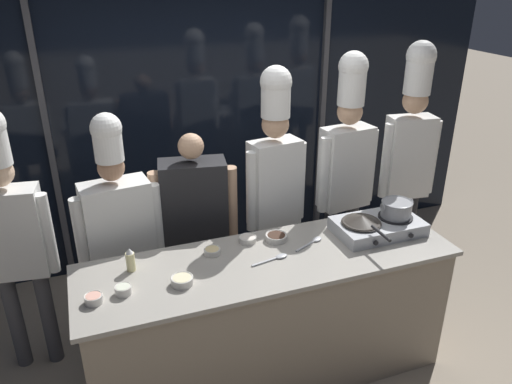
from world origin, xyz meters
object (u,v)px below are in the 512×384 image
at_px(chef_apprentice, 409,146).
at_px(prep_bowl_onion, 248,239).
at_px(chef_sous, 119,226).
at_px(chef_line, 275,175).
at_px(squeeze_bottle_oil, 130,260).
at_px(prep_bowl_ginger, 212,251).
at_px(portable_stove, 378,226).
at_px(serving_spoon_solid, 277,258).
at_px(prep_bowl_shrimp, 94,298).
at_px(prep_bowl_bean_sprouts, 123,289).
at_px(frying_pan, 362,220).
at_px(stock_pot, 396,208).
at_px(prep_bowl_noodles, 182,280).
at_px(prep_bowl_soy_glaze, 276,237).
at_px(person_guest, 195,217).
at_px(chef_pastry, 346,161).
at_px(serving_spoon_slotted, 314,241).
at_px(chef_head, 11,228).

bearing_deg(chef_apprentice, prep_bowl_onion, 24.03).
xyz_separation_m(chef_sous, chef_line, (1.14, 0.00, 0.20)).
xyz_separation_m(squeeze_bottle_oil, prep_bowl_ginger, (0.51, 0.01, -0.05)).
xyz_separation_m(portable_stove, serving_spoon_solid, (-0.78, -0.07, -0.04)).
bearing_deg(serving_spoon_solid, prep_bowl_shrimp, -176.51).
height_order(prep_bowl_bean_sprouts, chef_sous, chef_sous).
distance_m(serving_spoon_solid, chef_apprentice, 1.65).
height_order(frying_pan, prep_bowl_bean_sprouts, frying_pan).
bearing_deg(stock_pot, chef_apprentice, 49.62).
height_order(frying_pan, prep_bowl_noodles, frying_pan).
relative_size(prep_bowl_shrimp, chef_sous, 0.06).
xyz_separation_m(portable_stove, prep_bowl_noodles, (-1.40, -0.14, -0.02)).
xyz_separation_m(frying_pan, prep_bowl_noodles, (-1.26, -0.14, -0.10)).
distance_m(prep_bowl_ginger, serving_spoon_solid, 0.41).
distance_m(prep_bowl_soy_glaze, chef_line, 0.53).
xyz_separation_m(serving_spoon_solid, person_guest, (-0.34, 0.73, -0.00)).
height_order(portable_stove, chef_apprentice, chef_apprentice).
height_order(prep_bowl_onion, person_guest, person_guest).
height_order(prep_bowl_onion, chef_apprentice, chef_apprentice).
height_order(frying_pan, chef_apprentice, chef_apprentice).
xyz_separation_m(portable_stove, person_guest, (-1.12, 0.65, -0.04)).
relative_size(frying_pan, prep_bowl_soy_glaze, 3.15).
bearing_deg(person_guest, chef_apprentice, -170.65).
height_order(prep_bowl_shrimp, chef_pastry, chef_pastry).
xyz_separation_m(stock_pot, chef_line, (-0.66, 0.58, 0.11)).
bearing_deg(chef_line, person_guest, -15.27).
distance_m(prep_bowl_bean_sprouts, serving_spoon_slotted, 1.26).
relative_size(serving_spoon_solid, chef_sous, 0.14).
xyz_separation_m(frying_pan, serving_spoon_slotted, (-0.33, 0.04, -0.12)).
xyz_separation_m(prep_bowl_onion, serving_spoon_slotted, (0.41, -0.15, -0.02)).
xyz_separation_m(stock_pot, chef_head, (-2.46, 0.62, -0.01)).
xyz_separation_m(prep_bowl_soy_glaze, chef_pastry, (0.81, 0.53, 0.25)).
bearing_deg(prep_bowl_soy_glaze, stock_pot, -9.68).
bearing_deg(frying_pan, chef_pastry, 69.42).
bearing_deg(prep_bowl_shrimp, chef_sous, 73.35).
relative_size(stock_pot, chef_line, 0.12).
bearing_deg(prep_bowl_noodles, chef_sous, 110.64).
xyz_separation_m(portable_stove, chef_line, (-0.53, 0.58, 0.23)).
xyz_separation_m(squeeze_bottle_oil, prep_bowl_soy_glaze, (0.96, 0.03, -0.05)).
bearing_deg(frying_pan, squeeze_bottle_oil, 175.72).
distance_m(stock_pot, prep_bowl_bean_sprouts, 1.87).
height_order(prep_bowl_shrimp, prep_bowl_bean_sprouts, prep_bowl_bean_sprouts).
bearing_deg(stock_pot, frying_pan, -179.07).
xyz_separation_m(prep_bowl_noodles, chef_line, (0.87, 0.72, 0.25)).
relative_size(prep_bowl_soy_glaze, chef_apprentice, 0.07).
bearing_deg(chef_head, stock_pot, 173.95).
bearing_deg(chef_sous, chef_pastry, 176.28).
bearing_deg(portable_stove, prep_bowl_ginger, 173.90).
relative_size(frying_pan, prep_bowl_onion, 4.02).
height_order(squeeze_bottle_oil, prep_bowl_noodles, squeeze_bottle_oil).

